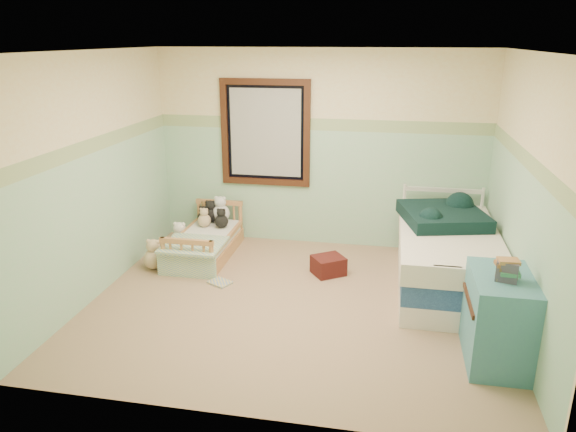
% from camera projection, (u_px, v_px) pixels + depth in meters
% --- Properties ---
extents(floor, '(4.20, 3.60, 0.02)m').
position_uv_depth(floor, '(294.00, 304.00, 5.59)').
color(floor, '#997859').
rests_on(floor, ground).
extents(ceiling, '(4.20, 3.60, 0.02)m').
position_uv_depth(ceiling, '(295.00, 50.00, 4.80)').
color(ceiling, silver).
rests_on(ceiling, wall_back).
extents(wall_back, '(4.20, 0.04, 2.50)m').
position_uv_depth(wall_back, '(320.00, 150.00, 6.87)').
color(wall_back, beige).
rests_on(wall_back, floor).
extents(wall_front, '(4.20, 0.04, 2.50)m').
position_uv_depth(wall_front, '(247.00, 258.00, 3.52)').
color(wall_front, beige).
rests_on(wall_front, floor).
extents(wall_left, '(0.04, 3.60, 2.50)m').
position_uv_depth(wall_left, '(95.00, 177.00, 5.57)').
color(wall_left, beige).
rests_on(wall_left, floor).
extents(wall_right, '(0.04, 3.60, 2.50)m').
position_uv_depth(wall_right, '(526.00, 198.00, 4.82)').
color(wall_right, beige).
rests_on(wall_right, floor).
extents(wainscot_mint, '(4.20, 0.01, 1.50)m').
position_uv_depth(wainscot_mint, '(319.00, 188.00, 7.02)').
color(wainscot_mint, '#9BBDA5').
rests_on(wainscot_mint, floor).
extents(border_strip, '(4.20, 0.01, 0.15)m').
position_uv_depth(border_strip, '(320.00, 125.00, 6.76)').
color(border_strip, '#4B7D51').
rests_on(border_strip, wall_back).
extents(window_frame, '(1.16, 0.06, 1.36)m').
position_uv_depth(window_frame, '(265.00, 133.00, 6.90)').
color(window_frame, black).
rests_on(window_frame, wall_back).
extents(window_blinds, '(0.92, 0.01, 1.12)m').
position_uv_depth(window_blinds, '(265.00, 133.00, 6.91)').
color(window_blinds, beige).
rests_on(window_blinds, window_frame).
extents(toddler_bed_frame, '(0.64, 1.28, 0.16)m').
position_uv_depth(toddler_bed_frame, '(206.00, 250.00, 6.78)').
color(toddler_bed_frame, '#B17141').
rests_on(toddler_bed_frame, floor).
extents(toddler_mattress, '(0.59, 1.23, 0.12)m').
position_uv_depth(toddler_mattress, '(205.00, 239.00, 6.73)').
color(toddler_mattress, silver).
rests_on(toddler_mattress, toddler_bed_frame).
extents(patchwork_quilt, '(0.70, 0.64, 0.03)m').
position_uv_depth(patchwork_quilt, '(194.00, 245.00, 6.34)').
color(patchwork_quilt, '#5C8FB3').
rests_on(patchwork_quilt, toddler_mattress).
extents(plush_bed_brown, '(0.19, 0.19, 0.19)m').
position_uv_depth(plush_bed_brown, '(206.00, 214.00, 7.18)').
color(plush_bed_brown, brown).
rests_on(plush_bed_brown, toddler_mattress).
extents(plush_bed_white, '(0.24, 0.24, 0.24)m').
position_uv_depth(plush_bed_white, '(221.00, 213.00, 7.13)').
color(plush_bed_white, silver).
rests_on(plush_bed_white, toddler_mattress).
extents(plush_bed_tan, '(0.17, 0.17, 0.17)m').
position_uv_depth(plush_bed_tan, '(204.00, 220.00, 6.97)').
color(plush_bed_tan, tan).
rests_on(plush_bed_tan, toddler_mattress).
extents(plush_bed_dark, '(0.18, 0.18, 0.18)m').
position_uv_depth(plush_bed_dark, '(221.00, 221.00, 6.93)').
color(plush_bed_dark, black).
rests_on(plush_bed_dark, toddler_mattress).
extents(plush_floor_cream, '(0.24, 0.24, 0.24)m').
position_uv_depth(plush_floor_cream, '(180.00, 240.00, 7.00)').
color(plush_floor_cream, white).
rests_on(plush_floor_cream, floor).
extents(plush_floor_tan, '(0.25, 0.25, 0.25)m').
position_uv_depth(plush_floor_tan, '(154.00, 259.00, 6.39)').
color(plush_floor_tan, tan).
rests_on(plush_floor_tan, floor).
extents(twin_bed_frame, '(0.98, 1.97, 0.22)m').
position_uv_depth(twin_bed_frame, '(445.00, 278.00, 5.91)').
color(twin_bed_frame, white).
rests_on(twin_bed_frame, floor).
extents(twin_boxspring, '(0.98, 1.97, 0.22)m').
position_uv_depth(twin_boxspring, '(447.00, 260.00, 5.84)').
color(twin_boxspring, navy).
rests_on(twin_boxspring, twin_bed_frame).
extents(twin_mattress, '(1.02, 2.01, 0.22)m').
position_uv_depth(twin_mattress, '(448.00, 241.00, 5.77)').
color(twin_mattress, silver).
rests_on(twin_mattress, twin_boxspring).
extents(teal_blanket, '(1.03, 1.06, 0.14)m').
position_uv_depth(teal_blanket, '(443.00, 216.00, 6.00)').
color(teal_blanket, black).
rests_on(teal_blanket, twin_mattress).
extents(dresser, '(0.49, 0.78, 0.78)m').
position_uv_depth(dresser, '(498.00, 319.00, 4.50)').
color(dresser, teal).
rests_on(dresser, floor).
extents(book_stack, '(0.19, 0.17, 0.17)m').
position_uv_depth(book_stack, '(507.00, 271.00, 4.28)').
color(book_stack, '#4C3330').
rests_on(book_stack, dresser).
extents(red_pillow, '(0.45, 0.44, 0.21)m').
position_uv_depth(red_pillow, '(328.00, 265.00, 6.25)').
color(red_pillow, maroon).
rests_on(red_pillow, floor).
extents(floor_book, '(0.30, 0.28, 0.02)m').
position_uv_depth(floor_book, '(220.00, 283.00, 6.03)').
color(floor_book, '#E2C34A').
rests_on(floor_book, floor).
extents(extra_plush_0, '(0.20, 0.20, 0.20)m').
position_uv_depth(extra_plush_0, '(211.00, 215.00, 7.13)').
color(extra_plush_0, black).
rests_on(extra_plush_0, toddler_mattress).
extents(extra_plush_1, '(0.16, 0.16, 0.16)m').
position_uv_depth(extra_plush_1, '(203.00, 217.00, 7.10)').
color(extra_plush_1, black).
rests_on(extra_plush_1, toddler_mattress).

